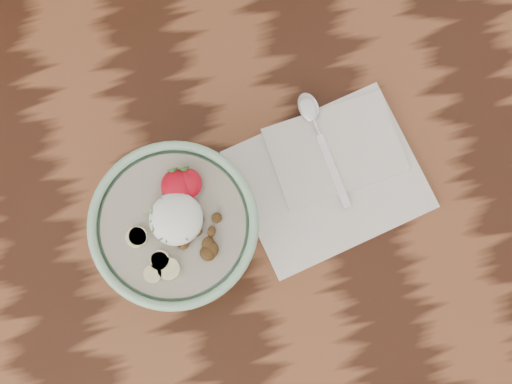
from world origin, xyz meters
TOP-DOWN VIEW (x-y plane):
  - table at (0.00, 0.00)cm, footprint 160.00×90.00cm
  - breakfast_bowl at (-22.74, 2.67)cm, footprint 19.94×19.94cm
  - napkin at (-1.98, 5.68)cm, footprint 26.05×22.47cm
  - spoon at (-2.36, 12.52)cm, footprint 3.53×16.50cm

SIDE VIEW (x-z plane):
  - table at x=0.00cm, z-range 28.20..103.20cm
  - napkin at x=-1.98cm, z-range 74.89..76.31cm
  - spoon at x=-2.36cm, z-range 76.35..77.21cm
  - breakfast_bowl at x=-22.74cm, z-range 74.97..88.63cm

